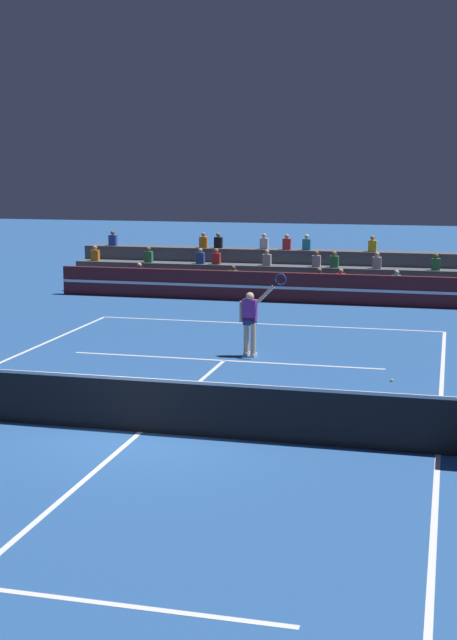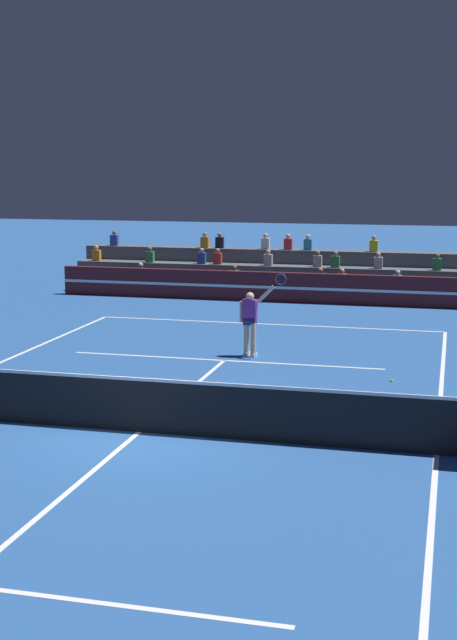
% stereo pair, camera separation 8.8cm
% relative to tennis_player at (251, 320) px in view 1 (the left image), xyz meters
% --- Properties ---
extents(ground_plane, '(120.00, 120.00, 0.00)m').
position_rel_tennis_player_xyz_m(ground_plane, '(-0.55, -7.11, -0.98)').
color(ground_plane, '#285699').
extents(court_lines, '(11.10, 23.90, 0.01)m').
position_rel_tennis_player_xyz_m(court_lines, '(-0.55, -7.11, -0.98)').
color(court_lines, white).
rests_on(court_lines, ground).
extents(tennis_net, '(12.00, 0.10, 1.10)m').
position_rel_tennis_player_xyz_m(tennis_net, '(-0.55, -7.11, -0.44)').
color(tennis_net, slate).
rests_on(tennis_net, ground).
extents(sponsor_banner_wall, '(18.00, 0.26, 1.10)m').
position_rel_tennis_player_xyz_m(sponsor_banner_wall, '(-0.55, 9.42, -0.43)').
color(sponsor_banner_wall, '#51191E').
rests_on(sponsor_banner_wall, ground).
extents(bleacher_stand, '(18.57, 2.85, 2.28)m').
position_rel_tennis_player_xyz_m(bleacher_stand, '(-0.56, 11.96, -0.33)').
color(bleacher_stand, '#4C515B').
rests_on(bleacher_stand, ground).
extents(tennis_player, '(1.33, 0.37, 2.31)m').
position_rel_tennis_player_xyz_m(tennis_player, '(0.00, 0.00, 0.00)').
color(tennis_player, beige).
rests_on(tennis_player, ground).
extents(tennis_ball, '(0.07, 0.07, 0.07)m').
position_rel_tennis_player_xyz_m(tennis_ball, '(3.81, -1.93, -0.95)').
color(tennis_ball, '#C6DB33').
rests_on(tennis_ball, ground).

